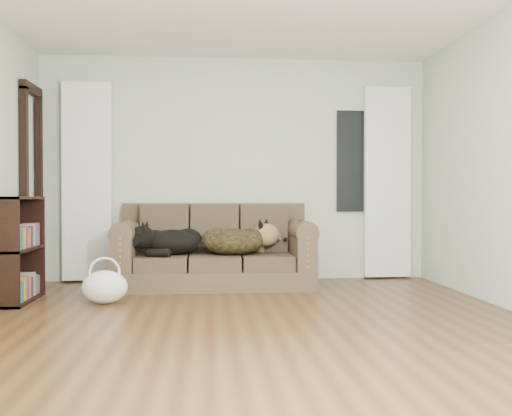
{
  "coord_description": "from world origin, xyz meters",
  "views": [
    {
      "loc": [
        -0.32,
        -4.21,
        0.96
      ],
      "look_at": [
        0.16,
        1.6,
        0.86
      ],
      "focal_mm": 40.0,
      "sensor_mm": 36.0,
      "label": 1
    }
  ],
  "objects": [
    {
      "name": "window_pane",
      "position": [
        1.45,
        2.47,
        1.4
      ],
      "size": [
        0.5,
        0.03,
        1.2
      ],
      "primitive_type": "cube",
      "color": "black",
      "rests_on": "wall_back"
    },
    {
      "name": "tv_remote",
      "position": [
        0.66,
        1.83,
        0.73
      ],
      "size": [
        0.09,
        0.2,
        0.02
      ],
      "primitive_type": "cube",
      "rotation": [
        0.0,
        0.0,
        -0.21
      ],
      "color": "black",
      "rests_on": "sofa"
    },
    {
      "name": "dog_black_lab",
      "position": [
        -0.74,
        1.96,
        0.48
      ],
      "size": [
        0.73,
        0.57,
        0.28
      ],
      "primitive_type": "ellipsoid",
      "rotation": [
        0.0,
        0.0,
        0.18
      ],
      "color": "black",
      "rests_on": "sofa"
    },
    {
      "name": "tote_bag",
      "position": [
        -1.26,
        1.05,
        0.16
      ],
      "size": [
        0.42,
        0.33,
        0.3
      ],
      "primitive_type": "ellipsoid",
      "rotation": [
        0.0,
        0.0,
        -0.03
      ],
      "color": "silver",
      "rests_on": "floor"
    },
    {
      "name": "dog_shepherd",
      "position": [
        -0.03,
        1.94,
        0.49
      ],
      "size": [
        0.81,
        0.65,
        0.31
      ],
      "primitive_type": "ellipsoid",
      "rotation": [
        0.0,
        0.0,
        2.91
      ],
      "color": "black",
      "rests_on": "sofa"
    },
    {
      "name": "curtain_left",
      "position": [
        -1.7,
        2.42,
        1.15
      ],
      "size": [
        0.55,
        0.08,
        2.25
      ],
      "primitive_type": "cube",
      "color": "white",
      "rests_on": "ground"
    },
    {
      "name": "curtain_right",
      "position": [
        1.8,
        2.42,
        1.15
      ],
      "size": [
        0.55,
        0.08,
        2.25
      ],
      "primitive_type": "cube",
      "color": "white",
      "rests_on": "ground"
    },
    {
      "name": "door_casing",
      "position": [
        -2.2,
        2.05,
        1.05
      ],
      "size": [
        0.07,
        0.6,
        2.1
      ],
      "primitive_type": "cube",
      "color": "black",
      "rests_on": "ground"
    },
    {
      "name": "wall_back",
      "position": [
        0.0,
        2.5,
        1.3
      ],
      "size": [
        4.5,
        0.04,
        2.6
      ],
      "primitive_type": "cube",
      "color": "#AFC4A9",
      "rests_on": "ground"
    },
    {
      "name": "sofa",
      "position": [
        -0.25,
        1.97,
        0.45
      ],
      "size": [
        2.09,
        0.9,
        0.85
      ],
      "primitive_type": "cube",
      "color": "brown",
      "rests_on": "floor"
    },
    {
      "name": "floor",
      "position": [
        0.0,
        0.0,
        0.0
      ],
      "size": [
        5.0,
        5.0,
        0.0
      ],
      "primitive_type": "plane",
      "color": "#422615",
      "rests_on": "ground"
    },
    {
      "name": "bookshelf",
      "position": [
        -2.09,
        1.22,
        0.5
      ],
      "size": [
        0.34,
        0.8,
        0.97
      ],
      "primitive_type": "cube",
      "rotation": [
        0.0,
        0.0,
        0.06
      ],
      "color": "black",
      "rests_on": "floor"
    }
  ]
}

